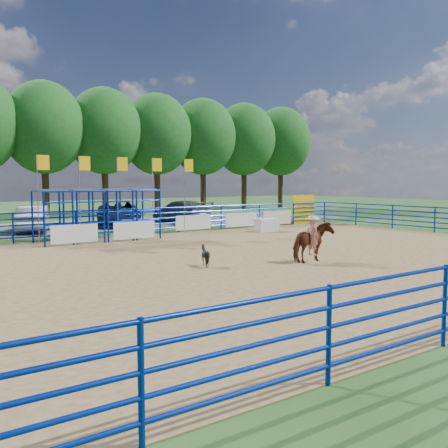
{
  "coord_description": "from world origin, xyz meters",
  "views": [
    {
      "loc": [
        -11.34,
        -14.92,
        3.0
      ],
      "look_at": [
        -0.12,
        1.0,
        1.3
      ],
      "focal_mm": 40.0,
      "sensor_mm": 36.0,
      "label": 1
    }
  ],
  "objects_px": {
    "horse_and_rider": "(312,239)",
    "car_c": "(118,213)",
    "announcer_table": "(267,225)",
    "car_b": "(33,219)",
    "calf": "(205,255)",
    "car_d": "(181,211)"
  },
  "relations": [
    {
      "from": "horse_and_rider",
      "to": "car_c",
      "type": "bearing_deg",
      "value": 89.2
    },
    {
      "from": "announcer_table",
      "to": "car_c",
      "type": "xyz_separation_m",
      "value": [
        -5.55,
        8.71,
        0.43
      ]
    },
    {
      "from": "horse_and_rider",
      "to": "car_c",
      "type": "xyz_separation_m",
      "value": [
        0.25,
        18.19,
        -0.03
      ]
    },
    {
      "from": "car_b",
      "to": "car_c",
      "type": "bearing_deg",
      "value": -153.19
    },
    {
      "from": "horse_and_rider",
      "to": "car_b",
      "type": "relative_size",
      "value": 0.51
    },
    {
      "from": "announcer_table",
      "to": "car_b",
      "type": "distance_m",
      "value": 13.71
    },
    {
      "from": "calf",
      "to": "car_c",
      "type": "bearing_deg",
      "value": -41.48
    },
    {
      "from": "car_b",
      "to": "car_d",
      "type": "xyz_separation_m",
      "value": [
        10.35,
        0.63,
        0.01
      ]
    },
    {
      "from": "horse_and_rider",
      "to": "car_d",
      "type": "height_order",
      "value": "horse_and_rider"
    },
    {
      "from": "car_c",
      "to": "calf",
      "type": "bearing_deg",
      "value": -81.91
    },
    {
      "from": "car_d",
      "to": "calf",
      "type": "bearing_deg",
      "value": 59.4
    },
    {
      "from": "horse_and_rider",
      "to": "car_b",
      "type": "bearing_deg",
      "value": 107.45
    },
    {
      "from": "calf",
      "to": "horse_and_rider",
      "type": "bearing_deg",
      "value": -140.59
    },
    {
      "from": "calf",
      "to": "car_c",
      "type": "distance_m",
      "value": 17.13
    },
    {
      "from": "horse_and_rider",
      "to": "car_b",
      "type": "height_order",
      "value": "horse_and_rider"
    },
    {
      "from": "horse_and_rider",
      "to": "car_d",
      "type": "bearing_deg",
      "value": 74.69
    },
    {
      "from": "announcer_table",
      "to": "horse_and_rider",
      "type": "relative_size",
      "value": 0.6
    },
    {
      "from": "calf",
      "to": "car_b",
      "type": "height_order",
      "value": "car_b"
    },
    {
      "from": "announcer_table",
      "to": "car_c",
      "type": "height_order",
      "value": "car_c"
    },
    {
      "from": "announcer_table",
      "to": "car_d",
      "type": "distance_m",
      "value": 8.52
    },
    {
      "from": "car_b",
      "to": "car_d",
      "type": "distance_m",
      "value": 10.37
    },
    {
      "from": "announcer_table",
      "to": "car_c",
      "type": "bearing_deg",
      "value": 122.5
    }
  ]
}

